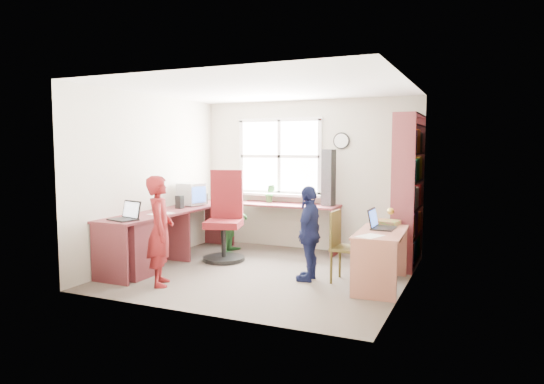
# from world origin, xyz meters

# --- Properties ---
(room) EXTENTS (3.64, 3.44, 2.44)m
(room) POSITION_xyz_m (0.01, 0.10, 1.22)
(room) COLOR #4F453E
(room) RESTS_ON ground
(l_desk) EXTENTS (2.38, 2.95, 0.75)m
(l_desk) POSITION_xyz_m (-1.31, -0.28, 0.46)
(l_desk) COLOR maroon
(l_desk) RESTS_ON ground
(right_desk) EXTENTS (0.60, 1.18, 0.67)m
(right_desk) POSITION_xyz_m (1.52, -0.01, 0.48)
(right_desk) COLOR #A06250
(right_desk) RESTS_ON ground
(bookshelf) EXTENTS (0.30, 1.02, 2.10)m
(bookshelf) POSITION_xyz_m (1.65, 1.19, 1.00)
(bookshelf) COLOR maroon
(bookshelf) RESTS_ON ground
(swivel_chair) EXTENTS (0.76, 0.76, 1.31)m
(swivel_chair) POSITION_xyz_m (-0.85, 0.47, 0.56)
(swivel_chair) COLOR black
(swivel_chair) RESTS_ON ground
(wooden_chair) EXTENTS (0.40, 0.40, 0.87)m
(wooden_chair) POSITION_xyz_m (1.05, 0.03, 0.47)
(wooden_chair) COLOR #4C4019
(wooden_chair) RESTS_ON ground
(crt_monitor) EXTENTS (0.42, 0.39, 0.35)m
(crt_monitor) POSITION_xyz_m (-1.53, 0.63, 0.93)
(crt_monitor) COLOR #AFB0B4
(crt_monitor) RESTS_ON l_desk
(laptop_left) EXTENTS (0.41, 0.37, 0.23)m
(laptop_left) POSITION_xyz_m (-1.45, -0.96, 0.81)
(laptop_left) COLOR black
(laptop_left) RESTS_ON l_desk
(laptop_right) EXTENTS (0.30, 0.36, 0.24)m
(laptop_right) POSITION_xyz_m (1.47, 0.15, 0.72)
(laptop_right) COLOR black
(laptop_right) RESTS_ON right_desk
(speaker_a) EXTENTS (0.10, 0.10, 0.19)m
(speaker_a) POSITION_xyz_m (-1.49, 0.25, 0.85)
(speaker_a) COLOR black
(speaker_a) RESTS_ON l_desk
(speaker_b) EXTENTS (0.09, 0.09, 0.17)m
(speaker_b) POSITION_xyz_m (-1.46, 0.88, 0.83)
(speaker_b) COLOR black
(speaker_b) RESTS_ON l_desk
(cd_tower) EXTENTS (0.20, 0.19, 0.87)m
(cd_tower) POSITION_xyz_m (0.42, 1.46, 1.18)
(cd_tower) COLOR black
(cd_tower) RESTS_ON l_desk
(game_box) EXTENTS (0.32, 0.32, 0.06)m
(game_box) POSITION_xyz_m (1.50, 0.49, 0.69)
(game_box) COLOR red
(game_box) RESTS_ON right_desk
(paper_a) EXTENTS (0.28, 0.35, 0.00)m
(paper_a) POSITION_xyz_m (-1.39, -0.33, 0.75)
(paper_a) COLOR silver
(paper_a) RESTS_ON l_desk
(paper_b) EXTENTS (0.30, 0.35, 0.00)m
(paper_b) POSITION_xyz_m (1.47, -0.40, 0.67)
(paper_b) COLOR silver
(paper_b) RESTS_ON right_desk
(potted_plant) EXTENTS (0.18, 0.16, 0.29)m
(potted_plant) POSITION_xyz_m (-0.59, 1.51, 0.90)
(potted_plant) COLOR #307934
(potted_plant) RESTS_ON l_desk
(person_red) EXTENTS (0.52, 0.57, 1.32)m
(person_red) POSITION_xyz_m (-0.90, -1.01, 0.66)
(person_red) COLOR maroon
(person_red) RESTS_ON ground
(person_green) EXTENTS (0.57, 0.68, 1.24)m
(person_green) POSITION_xyz_m (-0.97, 0.99, 0.62)
(person_green) COLOR #337F3B
(person_green) RESTS_ON ground
(person_navy) EXTENTS (0.32, 0.70, 1.18)m
(person_navy) POSITION_xyz_m (0.65, -0.08, 0.59)
(person_navy) COLOR #151B44
(person_navy) RESTS_ON ground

